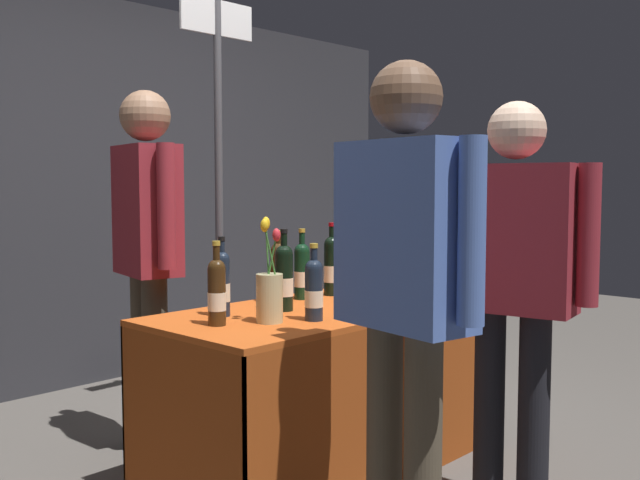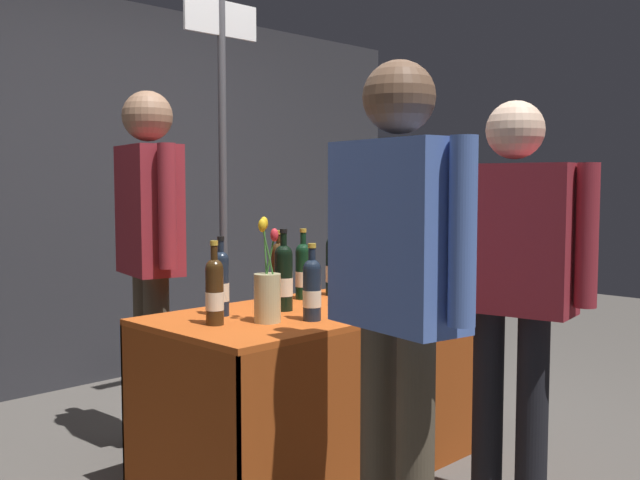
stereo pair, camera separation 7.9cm
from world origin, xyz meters
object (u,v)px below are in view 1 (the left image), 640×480
object	(u,v)px
wine_glass_near_vendor	(400,278)
booth_signpost	(219,161)
featured_wine_bottle	(217,291)
display_bottle_0	(416,268)
tasting_table	(320,357)
taster_foreground_right	(514,269)
vendor_presenter	(147,237)
flower_vase	(269,293)

from	to	relation	value
wine_glass_near_vendor	booth_signpost	bearing A→B (deg)	100.92
featured_wine_bottle	display_bottle_0	distance (m)	1.22
tasting_table	booth_signpost	world-z (taller)	booth_signpost
wine_glass_near_vendor	taster_foreground_right	bearing A→B (deg)	-107.71
featured_wine_bottle	display_bottle_0	xyz separation A→B (m)	(1.22, -0.06, -0.01)
wine_glass_near_vendor	vendor_presenter	xyz separation A→B (m)	(-0.83, 0.86, 0.19)
tasting_table	flower_vase	distance (m)	0.53
display_bottle_0	flower_vase	bearing A→B (deg)	-177.39
wine_glass_near_vendor	featured_wine_bottle	bearing A→B (deg)	172.82
featured_wine_bottle	flower_vase	world-z (taller)	flower_vase
wine_glass_near_vendor	tasting_table	bearing A→B (deg)	164.92
wine_glass_near_vendor	flower_vase	distance (m)	0.82
flower_vase	vendor_presenter	distance (m)	0.86
tasting_table	flower_vase	bearing A→B (deg)	-166.23
featured_wine_bottle	vendor_presenter	size ratio (longest dim) A/B	0.19
flower_vase	booth_signpost	bearing A→B (deg)	60.33
tasting_table	flower_vase	world-z (taller)	flower_vase
flower_vase	booth_signpost	world-z (taller)	booth_signpost
flower_vase	taster_foreground_right	distance (m)	0.95
display_bottle_0	wine_glass_near_vendor	world-z (taller)	display_bottle_0
display_bottle_0	wine_glass_near_vendor	size ratio (longest dim) A/B	2.10
featured_wine_bottle	wine_glass_near_vendor	distance (m)	1.01
vendor_presenter	flower_vase	bearing A→B (deg)	13.03
featured_wine_bottle	vendor_presenter	bearing A→B (deg)	76.65
wine_glass_near_vendor	flower_vase	world-z (taller)	flower_vase
tasting_table	featured_wine_bottle	distance (m)	0.67
tasting_table	booth_signpost	size ratio (longest dim) A/B	0.67
featured_wine_bottle	flower_vase	size ratio (longest dim) A/B	0.79
wine_glass_near_vendor	taster_foreground_right	xyz separation A→B (m)	(-0.23, -0.71, 0.12)
tasting_table	display_bottle_0	world-z (taller)	display_bottle_0
featured_wine_bottle	vendor_presenter	distance (m)	0.77
display_bottle_0	vendor_presenter	world-z (taller)	vendor_presenter
display_bottle_0	booth_signpost	world-z (taller)	booth_signpost
tasting_table	vendor_presenter	distance (m)	0.99
featured_wine_bottle	tasting_table	bearing A→B (deg)	-0.99
featured_wine_bottle	taster_foreground_right	size ratio (longest dim) A/B	0.21
tasting_table	booth_signpost	xyz separation A→B (m)	(0.22, 0.98, 0.89)
featured_wine_bottle	display_bottle_0	bearing A→B (deg)	-2.72
wine_glass_near_vendor	display_bottle_0	bearing A→B (deg)	17.07
tasting_table	vendor_presenter	bearing A→B (deg)	117.85
tasting_table	booth_signpost	bearing A→B (deg)	77.28
tasting_table	vendor_presenter	world-z (taller)	vendor_presenter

